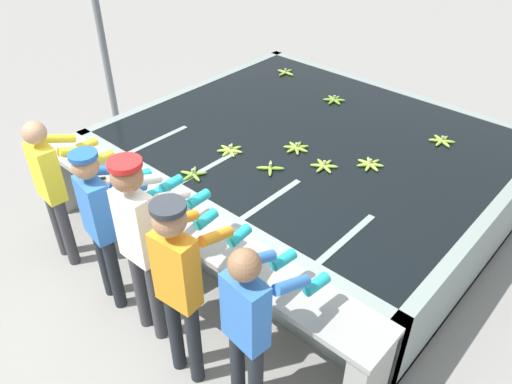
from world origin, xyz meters
name	(u,v)px	position (x,y,z in m)	size (l,w,h in m)	color
ground_plane	(170,298)	(0.00, 0.00, 0.00)	(80.00, 80.00, 0.00)	gray
wash_tank	(312,168)	(0.00, 2.18, 0.41)	(4.11, 3.50, 0.84)	gray
work_ledge	(183,239)	(0.00, 0.23, 0.59)	(4.11, 0.45, 0.84)	#9E9E99
worker_0	(53,182)	(-1.20, -0.29, 0.93)	(0.44, 0.72, 1.56)	#38383D
worker_1	(102,217)	(-0.37, -0.31, 0.96)	(0.47, 0.73, 1.59)	#1E2328
worker_2	(141,234)	(0.17, -0.30, 1.07)	(0.42, 0.73, 1.75)	#38383D
worker_3	(181,278)	(0.72, -0.38, 1.04)	(0.45, 0.74, 1.70)	#1E2328
worker_4	(250,321)	(1.28, -0.27, 0.93)	(0.45, 0.72, 1.57)	#1E2328
banana_bunch_floating_0	(193,174)	(-0.41, 0.74, 0.85)	(0.28, 0.27, 0.08)	#75A333
banana_bunch_floating_1	(230,150)	(-0.47, 1.32, 0.85)	(0.28, 0.28, 0.08)	#9EC642
banana_bunch_floating_2	(296,148)	(0.03, 1.82, 0.85)	(0.28, 0.28, 0.08)	#8CB738
banana_bunch_floating_3	(324,166)	(0.45, 1.73, 0.85)	(0.27, 0.28, 0.08)	#93BC3D
banana_bunch_floating_4	(285,72)	(-1.37, 3.35, 0.85)	(0.28, 0.28, 0.08)	#93BC3D
banana_bunch_floating_5	(370,164)	(0.78, 2.07, 0.85)	(0.28, 0.28, 0.08)	#93BC3D
banana_bunch_floating_6	(270,168)	(0.08, 1.34, 0.85)	(0.24, 0.24, 0.08)	#7FAD33
banana_bunch_floating_7	(442,141)	(1.11, 3.00, 0.85)	(0.26, 0.28, 0.08)	#93BC3D
banana_bunch_floating_8	(334,100)	(-0.35, 3.07, 0.85)	(0.27, 0.28, 0.08)	#75A333
banana_bunch_ledge_0	(75,153)	(-1.62, 0.18, 0.85)	(0.28, 0.28, 0.08)	#75A333
knife_0	(108,178)	(-0.99, 0.15, 0.84)	(0.22, 0.30, 0.02)	silver
knife_1	(171,206)	(-0.18, 0.27, 0.84)	(0.35, 0.10, 0.02)	silver
support_post_left	(100,26)	(-2.92, 1.50, 1.60)	(0.09, 0.09, 3.20)	slate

